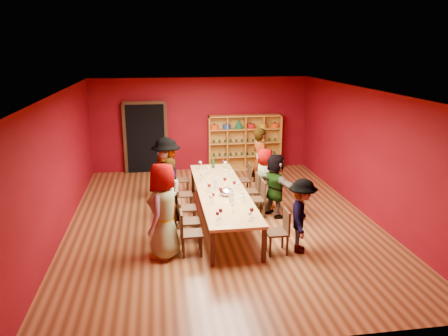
{
  "coord_description": "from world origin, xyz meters",
  "views": [
    {
      "loc": [
        -1.39,
        -9.48,
        3.96
      ],
      "look_at": [
        0.12,
        0.42,
        1.15
      ],
      "focal_mm": 35.0,
      "sensor_mm": 36.0,
      "label": 1
    }
  ],
  "objects": [
    {
      "name": "chair_person_left_0",
      "position": [
        -0.91,
        -1.63,
        0.5
      ],
      "size": [
        0.42,
        0.42,
        0.89
      ],
      "color": "black",
      "rests_on": "ground"
    },
    {
      "name": "person_left_1",
      "position": [
        -1.26,
        -1.01,
        0.9
      ],
      "size": [
        0.63,
        0.76,
        1.79
      ],
      "primitive_type": "imported",
      "rotation": [
        0.0,
        0.0,
        -1.3
      ],
      "color": "pink",
      "rests_on": "ground"
    },
    {
      "name": "spittoon_bowl",
      "position": [
        0.06,
        -0.39,
        0.82
      ],
      "size": [
        0.32,
        0.32,
        0.18
      ],
      "primitive_type": "ellipsoid",
      "color": "silver",
      "rests_on": "tasting_table"
    },
    {
      "name": "wine_glass_13",
      "position": [
        0.3,
        -0.02,
        0.9
      ],
      "size": [
        0.08,
        0.08,
        0.21
      ],
      "color": "silver",
      "rests_on": "tasting_table"
    },
    {
      "name": "wine_glass_18",
      "position": [
        0.38,
        0.82,
        0.89
      ],
      "size": [
        0.08,
        0.08,
        0.19
      ],
      "color": "silver",
      "rests_on": "tasting_table"
    },
    {
      "name": "wine_glass_15",
      "position": [
        -0.31,
        1.83,
        0.91
      ],
      "size": [
        0.09,
        0.09,
        0.22
      ],
      "color": "silver",
      "rests_on": "tasting_table"
    },
    {
      "name": "carafe_a",
      "position": [
        -0.12,
        0.02,
        0.88
      ],
      "size": [
        0.13,
        0.13,
        0.29
      ],
      "color": "silver",
      "rests_on": "tasting_table"
    },
    {
      "name": "room_shell",
      "position": [
        0.0,
        0.0,
        1.5
      ],
      "size": [
        7.1,
        9.1,
        3.04
      ],
      "color": "#5B2F18",
      "rests_on": "ground"
    },
    {
      "name": "person_left_2",
      "position": [
        -1.26,
        -0.23,
        0.76
      ],
      "size": [
        0.49,
        0.78,
        1.53
      ],
      "primitive_type": "imported",
      "rotation": [
        0.0,
        0.0,
        -1.46
      ],
      "color": "#D48E93",
      "rests_on": "ground"
    },
    {
      "name": "wine_glass_8",
      "position": [
        0.34,
        -0.77,
        0.89
      ],
      "size": [
        0.08,
        0.08,
        0.2
      ],
      "color": "silver",
      "rests_on": "tasting_table"
    },
    {
      "name": "wine_glass_6",
      "position": [
        -0.33,
        1.79,
        0.89
      ],
      "size": [
        0.08,
        0.08,
        0.2
      ],
      "color": "silver",
      "rests_on": "tasting_table"
    },
    {
      "name": "chair_person_left_4",
      "position": [
        -0.91,
        1.92,
        0.5
      ],
      "size": [
        0.42,
        0.42,
        0.89
      ],
      "color": "black",
      "rests_on": "ground"
    },
    {
      "name": "person_right_3",
      "position": [
        1.2,
        0.71,
        0.76
      ],
      "size": [
        0.41,
        0.75,
        1.52
      ],
      "primitive_type": "imported",
      "rotation": [
        0.0,
        0.0,
        1.56
      ],
      "color": "#45454A",
      "rests_on": "ground"
    },
    {
      "name": "chair_person_left_2",
      "position": [
        -0.91,
        -0.23,
        0.5
      ],
      "size": [
        0.42,
        0.42,
        0.89
      ],
      "color": "black",
      "rests_on": "ground"
    },
    {
      "name": "person_right_4",
      "position": [
        1.31,
        1.67,
        0.93
      ],
      "size": [
        0.65,
        0.78,
        1.86
      ],
      "primitive_type": "imported",
      "rotation": [
        0.0,
        0.0,
        1.82
      ],
      "color": "#5B86BD",
      "rests_on": "ground"
    },
    {
      "name": "wine_glass_0",
      "position": [
        -0.3,
        -0.12,
        0.89
      ],
      "size": [
        0.08,
        0.08,
        0.2
      ],
      "color": "silver",
      "rests_on": "tasting_table"
    },
    {
      "name": "wine_glass_23",
      "position": [
        -0.29,
        0.02,
        0.89
      ],
      "size": [
        0.08,
        0.08,
        0.2
      ],
      "color": "silver",
      "rests_on": "tasting_table"
    },
    {
      "name": "wine_glass_22",
      "position": [
        0.33,
        -0.94,
        0.89
      ],
      "size": [
        0.08,
        0.08,
        0.19
      ],
      "color": "silver",
      "rests_on": "tasting_table"
    },
    {
      "name": "wine_glass_9",
      "position": [
        -0.36,
        -0.9,
        0.91
      ],
      "size": [
        0.09,
        0.09,
        0.22
      ],
      "color": "silver",
      "rests_on": "tasting_table"
    },
    {
      "name": "person_left_0",
      "position": [
        -1.35,
        -1.63,
        0.94
      ],
      "size": [
        0.81,
        1.03,
        1.87
      ],
      "primitive_type": "imported",
      "rotation": [
        0.0,
        0.0,
        -1.96
      ],
      "color": "#D48E90",
      "rests_on": "ground"
    },
    {
      "name": "doorway",
      "position": [
        -1.8,
        4.43,
        1.12
      ],
      "size": [
        1.4,
        0.17,
        2.3
      ],
      "color": "black",
      "rests_on": "ground"
    },
    {
      "name": "person_right_0",
      "position": [
        1.33,
        -1.83,
        0.75
      ],
      "size": [
        0.72,
        1.04,
        1.49
      ],
      "primitive_type": "imported",
      "rotation": [
        0.0,
        0.0,
        1.21
      ],
      "color": "silver",
      "rests_on": "ground"
    },
    {
      "name": "wine_glass_1",
      "position": [
        0.32,
        1.88,
        0.91
      ],
      "size": [
        0.09,
        0.09,
        0.22
      ],
      "color": "silver",
      "rests_on": "tasting_table"
    },
    {
      "name": "chair_person_left_1",
      "position": [
        -0.91,
        -1.01,
        0.5
      ],
      "size": [
        0.42,
        0.42,
        0.89
      ],
      "color": "black",
      "rests_on": "ground"
    },
    {
      "name": "wine_glass_3",
      "position": [
        0.36,
        1.73,
        0.91
      ],
      "size": [
        0.09,
        0.09,
        0.22
      ],
      "color": "silver",
      "rests_on": "tasting_table"
    },
    {
      "name": "wine_glass_14",
      "position": [
        -0.08,
        -0.42,
        0.89
      ],
      "size": [
        0.08,
        0.08,
        0.2
      ],
      "color": "silver",
      "rests_on": "tasting_table"
    },
    {
      "name": "wine_glass_20",
      "position": [
        -0.27,
        -1.71,
        0.9
      ],
      "size": [
        0.08,
        0.08,
        0.2
      ],
      "color": "silver",
      "rests_on": "tasting_table"
    },
    {
      "name": "shelving_unit",
      "position": [
        1.4,
        4.32,
        0.98
      ],
      "size": [
        2.4,
        0.4,
        1.8
      ],
      "color": "#BD7E2A",
      "rests_on": "ground"
    },
    {
      "name": "wine_glass_10",
      "position": [
        -0.34,
        -1.8,
        0.88
      ],
      "size": [
        0.07,
        0.07,
        0.18
      ],
      "color": "silver",
      "rests_on": "tasting_table"
    },
    {
      "name": "chair_person_right_3",
      "position": [
        0.91,
        0.71,
        0.5
      ],
      "size": [
        0.42,
        0.42,
        0.89
      ],
      "color": "black",
      "rests_on": "ground"
    },
    {
      "name": "chair_person_right_2",
      "position": [
        0.91,
        0.09,
        0.5
      ],
      "size": [
        0.42,
        0.42,
        0.89
      ],
      "color": "black",
      "rests_on": "ground"
    },
    {
      "name": "person_right_2",
      "position": [
        1.31,
        0.09,
        0.77
      ],
      "size": [
        0.97,
        1.46,
        1.53
      ],
      "primitive_type": "imported",
      "rotation": [
        0.0,
        0.0,
        2.01
      ],
      "color": "#535359",
      "rests_on": "ground"
    },
    {
      "name": "wine_glass_7",
      "position": [
        0.28,
        1.02,
        0.89
      ],
      "size": [
        0.08,
        0.08,
        0.19
      ],
      "color": "silver",
      "rests_on": "tasting_table"
    },
    {
      "name": "chair_person_right_0",
      "position": [
        0.91,
        -1.83,
        0.5
      ],
      "size": [
        0.42,
        0.42,
        0.89
      ],
      "color": "black",
      "rests_on": "ground"
    },
    {
      "name": "person_left_4",
      "position": [
        -1.33,
        1.92,
        0.75
      ],
      "size": [
        0.47,
        0.91,
        1.5
      ],
      "primitive_type": "imported",
      "rotation": [
        0.0,
        0.0,
        -1.49
      ],
      "color": "pink",
      "rests_on": "ground"
    },
    {
      "name": "person_left_3",
      "position": [
        -1.23,
        0.72,
        0.94
      ],
      "size": [
        0.64,
        1.26,
        1.87
      ],
      "primitive_type": "imported",
      "rotation": [
        0.0,
        0.0,
        -1.45
      ],
      "color": "#15183A",
      "rests_on": "ground"
    },
    {
      "name": "wine_glass_12",
      "position": [
        0.02,
        -1.38,
        0.88
      ],
      "size": [
        0.07,
        0.07,
        0.18
      ],
      "color": "silver",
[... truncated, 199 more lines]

